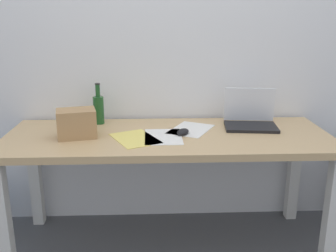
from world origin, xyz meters
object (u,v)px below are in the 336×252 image
(laptop_right, at_px, (250,119))
(beer_bottle, at_px, (99,109))
(computer_mouse, at_px, (183,132))
(desk, at_px, (168,149))
(cardboard_box, at_px, (77,123))

(laptop_right, height_order, beer_bottle, beer_bottle)
(computer_mouse, bearing_deg, desk, -159.44)
(desk, xyz_separation_m, beer_bottle, (-0.43, 0.25, 0.19))
(desk, height_order, computer_mouse, computer_mouse)
(desk, height_order, laptop_right, laptop_right)
(laptop_right, bearing_deg, desk, -164.84)
(desk, height_order, cardboard_box, cardboard_box)
(desk, distance_m, laptop_right, 0.55)
(laptop_right, relative_size, computer_mouse, 3.35)
(beer_bottle, distance_m, cardboard_box, 0.29)
(desk, relative_size, cardboard_box, 8.84)
(desk, xyz_separation_m, laptop_right, (0.52, 0.14, 0.14))
(beer_bottle, bearing_deg, computer_mouse, -27.01)
(desk, relative_size, beer_bottle, 7.29)
(desk, bearing_deg, laptop_right, 15.16)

